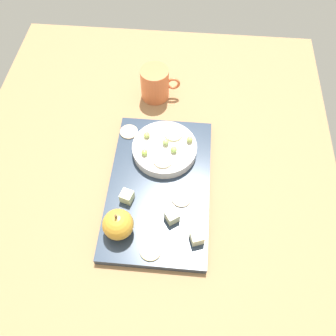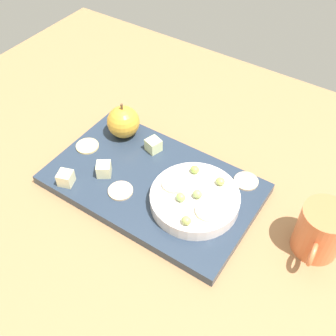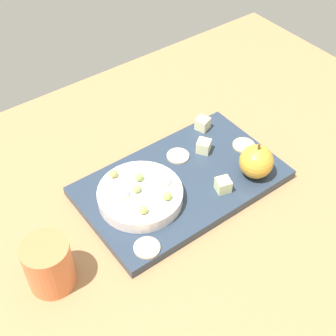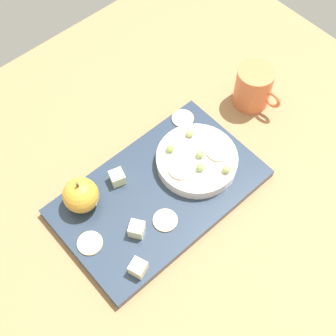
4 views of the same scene
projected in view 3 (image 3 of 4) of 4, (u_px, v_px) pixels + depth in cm
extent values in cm
cube|color=#996F47|center=(194.00, 200.00, 97.65)|extent=(123.18, 94.40, 4.83)
cube|color=#263445|center=(181.00, 183.00, 96.48)|extent=(39.85, 24.09, 1.97)
cylinder|color=silver|center=(140.00, 195.00, 91.08)|extent=(16.17, 16.17, 2.50)
sphere|color=gold|center=(256.00, 162.00, 94.46)|extent=(6.80, 6.80, 6.80)
cylinder|color=brown|center=(259.00, 147.00, 91.63)|extent=(0.50, 0.50, 1.20)
cube|color=beige|center=(204.00, 146.00, 100.69)|extent=(3.70, 3.70, 2.67)
cube|color=beige|center=(203.00, 124.00, 105.85)|extent=(3.40, 3.40, 2.67)
cube|color=beige|center=(223.00, 185.00, 92.85)|extent=(3.34, 3.34, 2.67)
cylinder|color=#DBB78D|center=(178.00, 156.00, 100.24)|extent=(4.69, 4.69, 0.40)
cylinder|color=#DFBF7F|center=(244.00, 145.00, 102.57)|extent=(4.69, 4.69, 0.40)
cylinder|color=#D2B38D|center=(147.00, 248.00, 83.87)|extent=(4.69, 4.69, 0.40)
ellipsoid|color=#94B74A|center=(167.00, 196.00, 88.28)|extent=(1.72, 1.55, 1.46)
ellipsoid|color=#99AB57|center=(113.00, 174.00, 92.30)|extent=(1.72, 1.55, 1.54)
ellipsoid|color=#A0B355|center=(143.00, 210.00, 85.99)|extent=(1.72, 1.55, 1.41)
ellipsoid|color=#8FB757|center=(139.00, 177.00, 91.65)|extent=(1.72, 1.55, 1.59)
ellipsoid|color=#9BB561|center=(137.00, 189.00, 89.53)|extent=(1.72, 1.55, 1.57)
cylinder|color=beige|center=(159.00, 180.00, 91.85)|extent=(4.63, 4.63, 0.60)
cylinder|color=beige|center=(117.00, 193.00, 89.47)|extent=(4.63, 4.63, 0.60)
cylinder|color=#D96D3F|center=(49.00, 265.00, 78.41)|extent=(7.91, 7.91, 9.43)
torus|color=#D96D3F|center=(32.00, 245.00, 81.13)|extent=(1.14, 4.05, 4.00)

